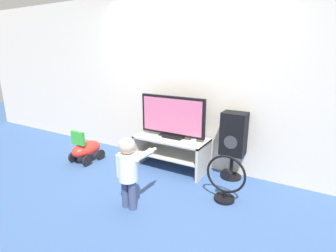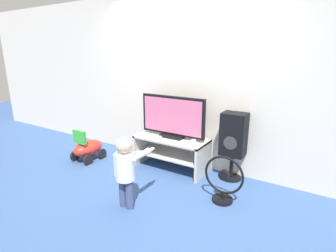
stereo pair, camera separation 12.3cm
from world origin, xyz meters
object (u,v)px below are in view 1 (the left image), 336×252
Objects in this scene: remote_primary at (143,134)px; ride_on_toy at (86,149)px; floor_fan at (225,181)px; television at (172,117)px; remote_secondary at (159,137)px; speaker_tower at (234,136)px; game_console at (192,142)px; child at (129,167)px.

remote_primary is 0.25× the size of ride_on_toy.
television is at bearing 153.63° from floor_fan.
remote_primary is 0.26m from remote_secondary.
television is 1.09× the size of speaker_tower.
game_console is 1.78m from ride_on_toy.
game_console is at bearing 149.25° from floor_fan.
child reaches higher than game_console.
game_console is 0.57m from speaker_tower.
remote_secondary is at bearing 162.10° from floor_fan.
remote_secondary is at bearing 4.91° from remote_primary.
television is at bearing -171.31° from speaker_tower.
remote_primary is 1.06× the size of remote_secondary.
child is at bearing -120.46° from speaker_tower.
television reaches higher than child.
ride_on_toy is at bearing -164.51° from speaker_tower.
speaker_tower reaches higher than remote_primary.
ride_on_toy is (-2.22, -0.61, -0.41)m from speaker_tower.
child is 1.63m from ride_on_toy.
child is (0.54, -1.04, -0.01)m from remote_primary.
remote_secondary is (-0.55, 0.01, -0.01)m from game_console.
television is 1.78× the size of floor_fan.
child reaches higher than remote_secondary.
television is at bearing 161.30° from game_console.
ride_on_toy is (-1.17, -0.36, -0.30)m from remote_secondary.
television reaches higher than floor_fan.
floor_fan is at bearing -0.41° from ride_on_toy.
ride_on_toy reaches higher than game_console.
speaker_tower is (1.31, 0.28, 0.12)m from remote_primary.
floor_fan is at bearing 37.61° from child.
remote_primary and remote_secondary have the same top height.
television reaches higher than speaker_tower.
remote_secondary is 0.13× the size of speaker_tower.
remote_secondary is 1.26m from ride_on_toy.
speaker_tower is at bearing 11.96° from remote_primary.
remote_secondary is (0.26, 0.02, 0.00)m from remote_primary.
floor_fan is (1.43, -0.35, -0.25)m from remote_primary.
floor_fan is (1.16, -0.38, -0.25)m from remote_secondary.
speaker_tower is (1.05, 0.26, 0.12)m from remote_secondary.
speaker_tower is 0.74m from floor_fan.
child reaches higher than ride_on_toy.
television is at bearing 95.38° from child.
remote_secondary is at bearing -143.90° from television.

